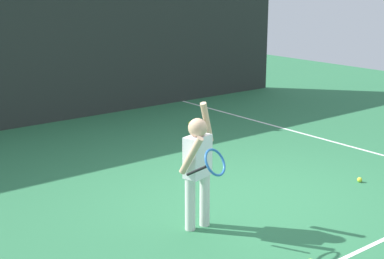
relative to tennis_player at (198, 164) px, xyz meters
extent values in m
plane|color=#2D7247|center=(1.02, 0.29, -0.73)|extent=(20.00, 20.00, 0.00)
cube|color=white|center=(1.02, -1.39, -0.72)|extent=(9.00, 0.05, 0.00)
cube|color=white|center=(3.82, 1.29, -0.72)|extent=(0.05, 9.00, 0.00)
cube|color=#282D2B|center=(1.02, 5.33, 0.82)|extent=(10.74, 0.08, 3.10)
cylinder|color=slate|center=(1.02, 5.39, 0.90)|extent=(0.09, 0.09, 3.25)
cylinder|color=slate|center=(6.24, 5.39, 0.90)|extent=(0.09, 0.09, 3.25)
cylinder|color=silver|center=(-0.09, 0.02, -0.44)|extent=(0.11, 0.11, 0.58)
cylinder|color=silver|center=(0.10, 0.02, -0.44)|extent=(0.11, 0.11, 0.58)
cube|color=white|center=(0.01, 0.02, 0.07)|extent=(0.33, 0.24, 0.44)
sphere|color=tan|center=(0.01, 0.02, 0.38)|extent=(0.20, 0.20, 0.20)
cylinder|color=tan|center=(0.19, 0.09, 0.39)|extent=(0.22, 0.12, 0.46)
cylinder|color=tan|center=(-0.16, -0.09, 0.14)|extent=(0.14, 0.30, 0.43)
cylinder|color=black|center=(-0.21, -0.23, 0.03)|extent=(0.09, 0.24, 0.15)
torus|color=#2666B2|center=(-0.15, -0.44, 0.16)|extent=(0.32, 0.23, 0.26)
sphere|color=#CCE033|center=(2.55, -0.21, -0.69)|extent=(0.07, 0.07, 0.07)
sphere|color=#CCE033|center=(2.66, 3.54, -0.69)|extent=(0.07, 0.07, 0.07)
camera|label=1|loc=(-3.49, -4.33, 1.85)|focal=52.69mm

